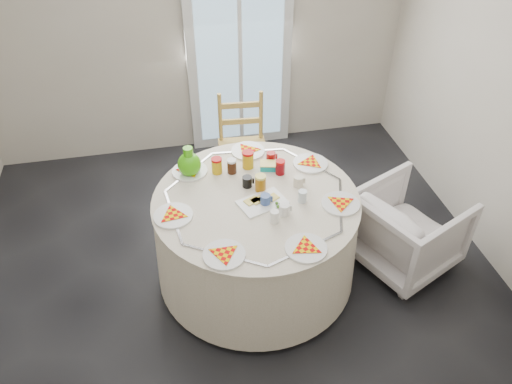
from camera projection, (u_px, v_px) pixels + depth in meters
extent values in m
plane|color=black|center=(236.00, 285.00, 3.75)|extent=(4.00, 4.00, 0.00)
cube|color=#BCB5A3|center=(194.00, 21.00, 4.47)|extent=(4.00, 0.02, 2.60)
cube|color=silver|center=(239.00, 46.00, 4.65)|extent=(1.00, 0.08, 2.10)
cylinder|color=beige|center=(256.00, 238.00, 3.61)|extent=(1.46, 1.46, 0.74)
imported|color=silver|center=(409.00, 222.00, 3.72)|extent=(0.87, 0.90, 0.71)
cube|color=#0F9BA0|center=(269.00, 164.00, 3.63)|extent=(0.15, 0.12, 0.05)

